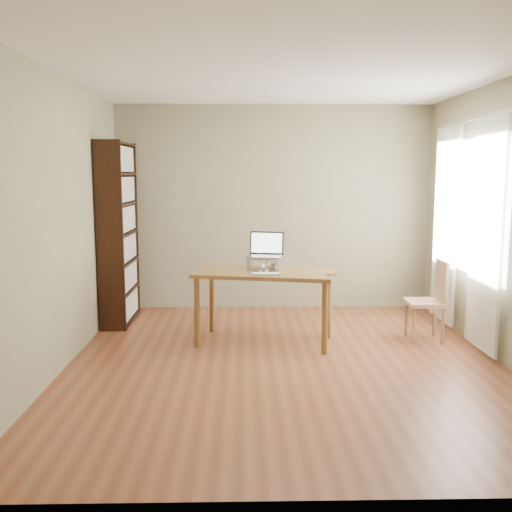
{
  "coord_description": "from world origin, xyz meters",
  "views": [
    {
      "loc": [
        -0.38,
        -5.07,
        1.73
      ],
      "look_at": [
        -0.26,
        0.64,
        0.91
      ],
      "focal_mm": 40.0,
      "sensor_mm": 36.0,
      "label": 1
    }
  ],
  "objects_px": {
    "keyboard": "(266,274)",
    "chair": "(431,298)",
    "desk": "(265,280)",
    "laptop": "(264,250)",
    "cat": "(265,263)",
    "bookshelf": "(119,233)"
  },
  "relations": [
    {
      "from": "desk",
      "to": "laptop",
      "type": "relative_size",
      "value": 3.79
    },
    {
      "from": "laptop",
      "to": "cat",
      "type": "xyz_separation_m",
      "value": [
        0.01,
        -0.03,
        -0.13
      ]
    },
    {
      "from": "bookshelf",
      "to": "keyboard",
      "type": "bearing_deg",
      "value": -33.5
    },
    {
      "from": "laptop",
      "to": "desk",
      "type": "bearing_deg",
      "value": -78.01
    },
    {
      "from": "keyboard",
      "to": "chair",
      "type": "xyz_separation_m",
      "value": [
        1.74,
        0.27,
        -0.31
      ]
    },
    {
      "from": "desk",
      "to": "laptop",
      "type": "height_order",
      "value": "laptop"
    },
    {
      "from": "chair",
      "to": "laptop",
      "type": "bearing_deg",
      "value": 179.2
    },
    {
      "from": "desk",
      "to": "cat",
      "type": "bearing_deg",
      "value": 96.59
    },
    {
      "from": "bookshelf",
      "to": "laptop",
      "type": "bearing_deg",
      "value": -24.02
    },
    {
      "from": "laptop",
      "to": "chair",
      "type": "xyz_separation_m",
      "value": [
        1.75,
        -0.09,
        -0.49
      ]
    },
    {
      "from": "laptop",
      "to": "keyboard",
      "type": "height_order",
      "value": "laptop"
    },
    {
      "from": "cat",
      "to": "chair",
      "type": "distance_m",
      "value": 1.77
    },
    {
      "from": "bookshelf",
      "to": "keyboard",
      "type": "distance_m",
      "value": 2.02
    },
    {
      "from": "cat",
      "to": "keyboard",
      "type": "bearing_deg",
      "value": -81.37
    },
    {
      "from": "bookshelf",
      "to": "desk",
      "type": "bearing_deg",
      "value": -27.98
    },
    {
      "from": "bookshelf",
      "to": "chair",
      "type": "xyz_separation_m",
      "value": [
        3.41,
        -0.83,
        -0.6
      ]
    },
    {
      "from": "keyboard",
      "to": "desk",
      "type": "bearing_deg",
      "value": 94.52
    },
    {
      "from": "chair",
      "to": "bookshelf",
      "type": "bearing_deg",
      "value": 168.46
    },
    {
      "from": "bookshelf",
      "to": "cat",
      "type": "distance_m",
      "value": 1.86
    },
    {
      "from": "keyboard",
      "to": "chair",
      "type": "height_order",
      "value": "chair"
    },
    {
      "from": "desk",
      "to": "keyboard",
      "type": "distance_m",
      "value": 0.24
    },
    {
      "from": "laptop",
      "to": "chair",
      "type": "relative_size",
      "value": 0.47
    }
  ]
}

